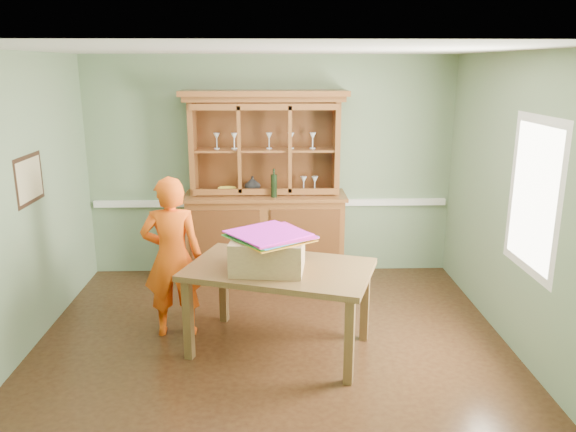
{
  "coord_description": "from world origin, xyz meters",
  "views": [
    {
      "loc": [
        0.01,
        -4.87,
        2.58
      ],
      "look_at": [
        0.17,
        0.4,
        1.15
      ],
      "focal_mm": 35.0,
      "sensor_mm": 36.0,
      "label": 1
    }
  ],
  "objects_px": {
    "china_hutch": "(265,215)",
    "person": "(172,257)",
    "cardboard_box": "(268,254)",
    "dining_table": "(279,277)"
  },
  "relations": [
    {
      "from": "dining_table",
      "to": "cardboard_box",
      "type": "relative_size",
      "value": 2.96
    },
    {
      "from": "cardboard_box",
      "to": "person",
      "type": "xyz_separation_m",
      "value": [
        -0.92,
        0.42,
        -0.17
      ]
    },
    {
      "from": "dining_table",
      "to": "person",
      "type": "xyz_separation_m",
      "value": [
        -1.02,
        0.35,
        0.07
      ]
    },
    {
      "from": "china_hutch",
      "to": "person",
      "type": "distance_m",
      "value": 1.73
    },
    {
      "from": "dining_table",
      "to": "person",
      "type": "distance_m",
      "value": 1.08
    },
    {
      "from": "cardboard_box",
      "to": "dining_table",
      "type": "bearing_deg",
      "value": 35.76
    },
    {
      "from": "china_hutch",
      "to": "person",
      "type": "xyz_separation_m",
      "value": [
        -0.88,
        -1.49,
        -0.01
      ]
    },
    {
      "from": "china_hutch",
      "to": "dining_table",
      "type": "distance_m",
      "value": 1.85
    },
    {
      "from": "person",
      "to": "cardboard_box",
      "type": "bearing_deg",
      "value": 151.42
    },
    {
      "from": "cardboard_box",
      "to": "person",
      "type": "bearing_deg",
      "value": 155.33
    }
  ]
}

